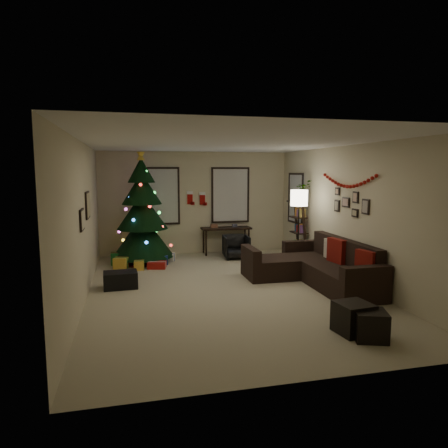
{
  "coord_description": "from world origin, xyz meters",
  "views": [
    {
      "loc": [
        -1.74,
        -7.23,
        2.2
      ],
      "look_at": [
        0.1,
        0.6,
        1.15
      ],
      "focal_mm": 32.69,
      "sensor_mm": 36.0,
      "label": 1
    }
  ],
  "objects": [
    {
      "name": "sofa",
      "position": [
        1.84,
        0.04,
        0.28
      ],
      "size": [
        1.9,
        2.75,
        0.87
      ],
      "color": "black",
      "rests_on": "floor"
    },
    {
      "name": "presents",
      "position": [
        -1.43,
        2.27,
        0.11
      ],
      "size": [
        1.5,
        1.01,
        0.28
      ],
      "rotation": [
        0.0,
        0.0,
        -0.3
      ],
      "color": "gold",
      "rests_on": "floor"
    },
    {
      "name": "storage_bin",
      "position": [
        -1.93,
        0.52,
        0.16
      ],
      "size": [
        0.64,
        0.44,
        0.31
      ],
      "primitive_type": "cube",
      "rotation": [
        0.0,
        0.0,
        0.05
      ],
      "color": "black",
      "rests_on": "floor"
    },
    {
      "name": "wall_left",
      "position": [
        -2.5,
        0.0,
        1.35
      ],
      "size": [
        0.0,
        7.0,
        7.0
      ],
      "primitive_type": "plane",
      "rotation": [
        1.57,
        0.0,
        1.57
      ],
      "color": "beige",
      "rests_on": "floor"
    },
    {
      "name": "pillow_red_b",
      "position": [
        2.21,
        -0.09,
        0.64
      ],
      "size": [
        0.19,
        0.49,
        0.48
      ],
      "primitive_type": "cube",
      "rotation": [
        0.0,
        0.0,
        0.13
      ],
      "color": "maroon",
      "rests_on": "sofa"
    },
    {
      "name": "stocking_left",
      "position": [
        -0.14,
        3.48,
        1.5
      ],
      "size": [
        0.2,
        0.05,
        0.36
      ],
      "color": "#990F0C",
      "rests_on": "wall_back"
    },
    {
      "name": "ottoman_near",
      "position": [
        1.19,
        -2.44,
        0.21
      ],
      "size": [
        0.49,
        0.49,
        0.42
      ],
      "primitive_type": "cube",
      "rotation": [
        0.0,
        0.0,
        0.12
      ],
      "color": "black",
      "rests_on": "floor"
    },
    {
      "name": "desk_chair",
      "position": [
        0.88,
        2.57,
        0.3
      ],
      "size": [
        0.62,
        0.59,
        0.6
      ],
      "primitive_type": "imported",
      "rotation": [
        0.0,
        0.0,
        -0.08
      ],
      "color": "black",
      "rests_on": "floor"
    },
    {
      "name": "garland",
      "position": [
        2.45,
        0.02,
        2.01
      ],
      "size": [
        0.08,
        1.9,
        0.3
      ],
      "primitive_type": null,
      "color": "#A5140C",
      "rests_on": "wall_right"
    },
    {
      "name": "ceiling",
      "position": [
        0.0,
        0.0,
        2.7
      ],
      "size": [
        7.0,
        7.0,
        0.0
      ],
      "primitive_type": "plane",
      "rotation": [
        3.14,
        0.0,
        0.0
      ],
      "color": "white",
      "rests_on": "floor"
    },
    {
      "name": "stocking_right",
      "position": [
        0.19,
        3.46,
        1.48
      ],
      "size": [
        0.2,
        0.05,
        0.36
      ],
      "color": "#990F0C",
      "rests_on": "wall_back"
    },
    {
      "name": "art_abstract",
      "position": [
        -2.48,
        -0.36,
        1.42
      ],
      "size": [
        0.04,
        0.45,
        0.35
      ],
      "color": "black",
      "rests_on": "wall_left"
    },
    {
      "name": "art_map",
      "position": [
        -2.48,
        0.69,
        1.57
      ],
      "size": [
        0.04,
        0.6,
        0.5
      ],
      "color": "black",
      "rests_on": "wall_left"
    },
    {
      "name": "pillow_red_a",
      "position": [
        2.21,
        -1.09,
        0.64
      ],
      "size": [
        0.2,
        0.41,
        0.4
      ],
      "primitive_type": "cube",
      "rotation": [
        0.0,
        0.0,
        0.24
      ],
      "color": "maroon",
      "rests_on": "sofa"
    },
    {
      "name": "wall_back",
      "position": [
        0.0,
        3.5,
        1.35
      ],
      "size": [
        5.0,
        0.0,
        5.0
      ],
      "primitive_type": "plane",
      "rotation": [
        1.57,
        0.0,
        0.0
      ],
      "color": "beige",
      "rests_on": "floor"
    },
    {
      "name": "gallery",
      "position": [
        2.48,
        -0.07,
        1.57
      ],
      "size": [
        0.03,
        1.25,
        0.54
      ],
      "color": "black",
      "rests_on": "wall_right"
    },
    {
      "name": "window_right_wall",
      "position": [
        2.47,
        2.55,
        1.5
      ],
      "size": [
        0.06,
        0.9,
        1.3
      ],
      "color": "#728CB2",
      "rests_on": "wall_right"
    },
    {
      "name": "window_back_left",
      "position": [
        -0.95,
        3.47,
        1.55
      ],
      "size": [
        1.05,
        0.06,
        1.5
      ],
      "color": "#728CB2",
      "rests_on": "wall_back"
    },
    {
      "name": "window_back_right",
      "position": [
        0.95,
        3.47,
        1.55
      ],
      "size": [
        1.05,
        0.06,
        1.5
      ],
      "color": "#728CB2",
      "rests_on": "wall_back"
    },
    {
      "name": "pillow_cream",
      "position": [
        2.21,
        0.15,
        0.63
      ],
      "size": [
        0.11,
        0.39,
        0.39
      ],
      "primitive_type": "cube",
      "rotation": [
        0.0,
        0.0,
        0.0
      ],
      "color": "#C0B09B",
      "rests_on": "sofa"
    },
    {
      "name": "desk",
      "position": [
        0.77,
        3.22,
        0.63
      ],
      "size": [
        1.31,
        0.47,
        0.71
      ],
      "color": "black",
      "rests_on": "floor"
    },
    {
      "name": "ottoman_far",
      "position": [
        1.3,
        -2.68,
        0.19
      ],
      "size": [
        0.52,
        0.52,
        0.38
      ],
      "primitive_type": "cube",
      "rotation": [
        0.0,
        0.0,
        -0.34
      ],
      "color": "black",
      "rests_on": "floor"
    },
    {
      "name": "floor_lamp",
      "position": [
        1.95,
        1.18,
        1.49
      ],
      "size": [
        0.38,
        0.38,
        1.78
      ],
      "rotation": [
        0.0,
        0.0,
        0.26
      ],
      "color": "black",
      "rests_on": "floor"
    },
    {
      "name": "potted_plant",
      "position": [
        2.3,
        1.73,
        1.84
      ],
      "size": [
        0.64,
        0.63,
        0.54
      ],
      "primitive_type": "imported",
      "rotation": [
        0.0,
        0.0,
        0.61
      ],
      "color": "#4C4C4C",
      "rests_on": "bookshelf"
    },
    {
      "name": "floor",
      "position": [
        0.0,
        0.0,
        0.0
      ],
      "size": [
        7.0,
        7.0,
        0.0
      ],
      "primitive_type": "plane",
      "color": "tan",
      "rests_on": "ground"
    },
    {
      "name": "christmas_tree",
      "position": [
        -1.42,
        2.7,
        1.14
      ],
      "size": [
        1.47,
        1.47,
        2.74
      ],
      "rotation": [
        0.0,
        0.0,
        -0.16
      ],
      "color": "black",
      "rests_on": "floor"
    },
    {
      "name": "wall_right",
      "position": [
        2.5,
        0.0,
        1.35
      ],
      "size": [
        0.0,
        7.0,
        7.0
      ],
      "primitive_type": "plane",
      "rotation": [
        1.57,
        0.0,
        -1.57
      ],
      "color": "beige",
      "rests_on": "floor"
    },
    {
      "name": "wall_front",
      "position": [
        0.0,
        -3.5,
        1.35
      ],
      "size": [
        5.0,
        0.0,
        5.0
      ],
      "primitive_type": "plane",
      "rotation": [
        -1.57,
        0.0,
        0.0
      ],
      "color": "beige",
      "rests_on": "floor"
    },
    {
      "name": "bookshelf",
      "position": [
        2.3,
        1.91,
        0.82
      ],
      "size": [
        0.3,
        0.5,
        1.7
      ],
      "color": "black",
      "rests_on": "floor"
    }
  ]
}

